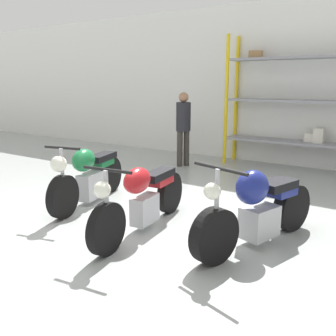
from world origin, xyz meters
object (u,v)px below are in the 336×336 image
at_px(motorcycle_green, 88,176).
at_px(motorcycle_red, 143,198).
at_px(person_browsing, 183,123).
at_px(shelving_rack, 313,103).
at_px(motorcycle_blue, 257,209).

xyz_separation_m(motorcycle_green, motorcycle_red, (1.36, -0.41, -0.01)).
bearing_deg(motorcycle_green, person_browsing, 169.60).
bearing_deg(motorcycle_red, shelving_rack, 162.04).
relative_size(motorcycle_green, person_browsing, 1.19).
distance_m(motorcycle_red, motorcycle_blue, 1.41).
distance_m(shelving_rack, motorcycle_blue, 4.33).
height_order(motorcycle_green, motorcycle_blue, motorcycle_blue).
height_order(motorcycle_red, person_browsing, person_browsing).
relative_size(motorcycle_blue, person_browsing, 1.21).
bearing_deg(motorcycle_green, motorcycle_red, 59.83).
bearing_deg(motorcycle_red, motorcycle_blue, 99.12).
height_order(motorcycle_green, motorcycle_red, motorcycle_green).
height_order(shelving_rack, motorcycle_blue, shelving_rack).
bearing_deg(person_browsing, shelving_rack, -132.26).
bearing_deg(motorcycle_blue, shelving_rack, -157.40).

